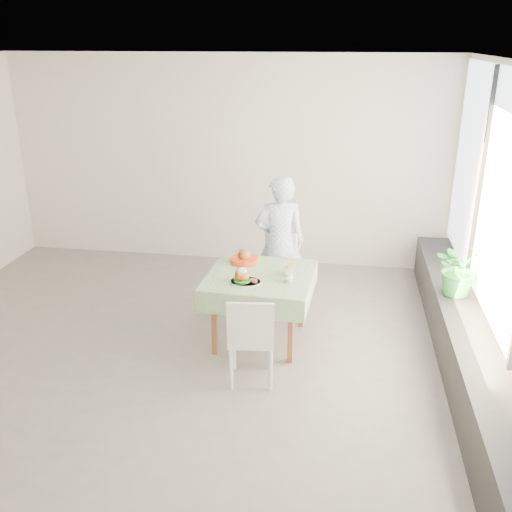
% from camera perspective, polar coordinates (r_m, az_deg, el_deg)
% --- Properties ---
extents(floor, '(6.00, 6.00, 0.00)m').
position_cam_1_polar(floor, '(6.04, -7.67, -8.72)').
color(floor, '#605E5B').
rests_on(floor, ground).
extents(ceiling, '(6.00, 6.00, 0.00)m').
position_cam_1_polar(ceiling, '(5.25, -9.23, 18.86)').
color(ceiling, white).
rests_on(ceiling, ground).
extents(wall_back, '(6.00, 0.02, 2.80)m').
position_cam_1_polar(wall_back, '(7.83, -2.99, 9.42)').
color(wall_back, silver).
rests_on(wall_back, ground).
extents(wall_front, '(6.00, 0.02, 2.80)m').
position_cam_1_polar(wall_front, '(3.36, -20.98, -8.54)').
color(wall_front, silver).
rests_on(wall_front, ground).
extents(wall_right, '(0.02, 5.00, 2.80)m').
position_cam_1_polar(wall_right, '(5.42, 23.56, 2.33)').
color(wall_right, silver).
rests_on(wall_right, ground).
extents(window_pane, '(0.01, 4.80, 2.18)m').
position_cam_1_polar(window_pane, '(5.35, 23.64, 4.88)').
color(window_pane, '#D1E0F9').
rests_on(window_pane, ground).
extents(window_ledge, '(0.40, 4.80, 0.50)m').
position_cam_1_polar(window_ledge, '(5.82, 19.99, -8.31)').
color(window_ledge, black).
rests_on(window_ledge, ground).
extents(cafe_table, '(1.10, 1.10, 0.74)m').
position_cam_1_polar(cafe_table, '(5.86, 0.41, -4.38)').
color(cafe_table, brown).
rests_on(cafe_table, ground).
extents(chair_far, '(0.57, 0.57, 0.90)m').
position_cam_1_polar(chair_far, '(6.65, 1.62, -2.90)').
color(chair_far, white).
rests_on(chair_far, ground).
extents(chair_near, '(0.46, 0.46, 0.87)m').
position_cam_1_polar(chair_near, '(5.28, -0.45, -9.82)').
color(chair_near, white).
rests_on(chair_near, ground).
extents(diner, '(0.65, 0.50, 1.58)m').
position_cam_1_polar(diner, '(6.49, 2.40, 1.34)').
color(diner, '#96C0F0').
rests_on(diner, ground).
extents(main_dish, '(0.31, 0.31, 0.16)m').
position_cam_1_polar(main_dish, '(5.53, -1.24, -2.20)').
color(main_dish, white).
rests_on(main_dish, cafe_table).
extents(juice_cup_orange, '(0.09, 0.09, 0.25)m').
position_cam_1_polar(juice_cup_orange, '(5.71, 3.28, -1.38)').
color(juice_cup_orange, white).
rests_on(juice_cup_orange, cafe_table).
extents(juice_cup_lemonade, '(0.09, 0.09, 0.26)m').
position_cam_1_polar(juice_cup_lemonade, '(5.56, 3.27, -2.02)').
color(juice_cup_lemonade, white).
rests_on(juice_cup_lemonade, cafe_table).
extents(second_dish, '(0.30, 0.30, 0.14)m').
position_cam_1_polar(second_dish, '(6.04, -1.19, -0.26)').
color(second_dish, red).
rests_on(second_dish, cafe_table).
extents(potted_plant, '(0.68, 0.65, 0.58)m').
position_cam_1_polar(potted_plant, '(6.14, 19.71, -1.10)').
color(potted_plant, '#2C863B').
rests_on(potted_plant, window_ledge).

